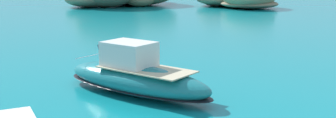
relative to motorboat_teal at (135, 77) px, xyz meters
name	(u,v)px	position (x,y,z in m)	size (l,w,h in m)	color
motorboat_teal	(135,77)	(0.00, 0.00, 0.00)	(9.25, 7.46, 2.73)	#19727A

